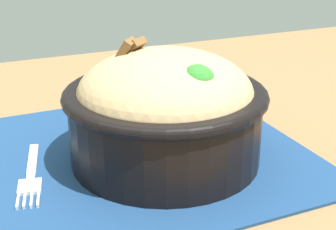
# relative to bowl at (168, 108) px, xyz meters

# --- Properties ---
(table) EXTENTS (1.39, 0.85, 0.74)m
(table) POSITION_rel_bowl_xyz_m (0.00, -0.03, -0.13)
(table) COLOR olive
(table) RESTS_ON ground_plane
(placemat) EXTENTS (0.39, 0.34, 0.00)m
(placemat) POSITION_rel_bowl_xyz_m (0.04, -0.02, -0.06)
(placemat) COLOR navy
(placemat) RESTS_ON table
(bowl) EXTENTS (0.21, 0.21, 0.13)m
(bowl) POSITION_rel_bowl_xyz_m (0.00, 0.00, 0.00)
(bowl) COLOR black
(bowl) RESTS_ON placemat
(fork) EXTENTS (0.04, 0.13, 0.00)m
(fork) POSITION_rel_bowl_xyz_m (0.14, -0.01, -0.06)
(fork) COLOR silver
(fork) RESTS_ON placemat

